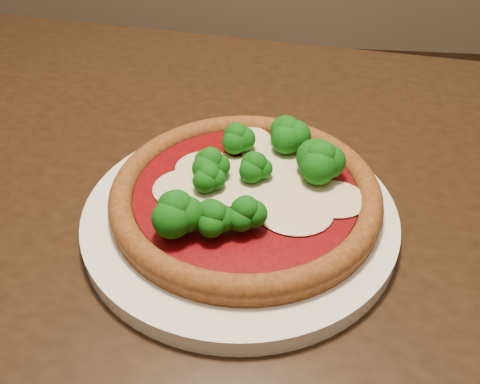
{
  "coord_description": "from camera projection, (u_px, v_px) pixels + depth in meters",
  "views": [
    {
      "loc": [
        0.05,
        -0.49,
        1.11
      ],
      "look_at": [
        0.01,
        -0.1,
        0.79
      ],
      "focal_mm": 40.0,
      "sensor_mm": 36.0,
      "label": 1
    }
  ],
  "objects": [
    {
      "name": "plate",
      "position": [
        240.0,
        216.0,
        0.52
      ],
      "size": [
        0.3,
        0.3,
        0.02
      ],
      "primitive_type": "cylinder",
      "color": "white",
      "rests_on": "dining_table"
    },
    {
      "name": "pizza",
      "position": [
        247.0,
        189.0,
        0.52
      ],
      "size": [
        0.26,
        0.26,
        0.06
      ],
      "rotation": [
        0.0,
        0.0,
        -0.13
      ],
      "color": "brown",
      "rests_on": "plate"
    },
    {
      "name": "dining_table",
      "position": [
        229.0,
        263.0,
        0.63
      ],
      "size": [
        1.17,
        0.93,
        0.75
      ],
      "rotation": [
        0.0,
        0.0,
        -0.14
      ],
      "color": "black",
      "rests_on": "floor"
    }
  ]
}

